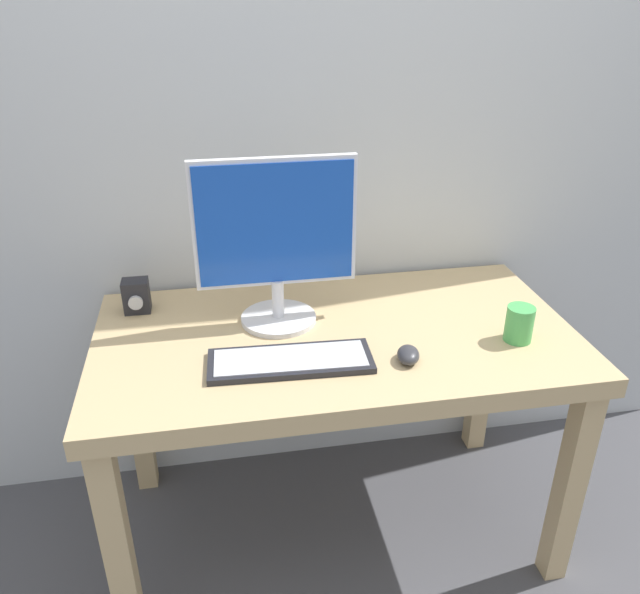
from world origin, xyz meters
TOP-DOWN VIEW (x-y plane):
  - ground_plane at (0.00, 0.00)m, footprint 6.00×6.00m
  - wall_back at (0.00, 0.41)m, footprint 2.97×0.04m
  - desk at (0.00, 0.00)m, footprint 1.40×0.75m
  - monitor at (-0.16, 0.11)m, footprint 0.47×0.23m
  - keyboard_primary at (-0.15, -0.15)m, footprint 0.45×0.18m
  - mouse at (0.16, -0.19)m, footprint 0.08×0.10m
  - audio_controller at (-0.58, 0.24)m, footprint 0.08×0.08m
  - coffee_mug at (0.50, -0.14)m, footprint 0.08×0.08m

SIDE VIEW (x-z plane):
  - ground_plane at x=0.00m, z-range 0.00..0.00m
  - desk at x=0.00m, z-range 0.29..1.06m
  - keyboard_primary at x=-0.15m, z-range 0.77..0.79m
  - mouse at x=0.16m, z-range 0.77..0.81m
  - audio_controller at x=-0.58m, z-range 0.77..0.87m
  - coffee_mug at x=0.50m, z-range 0.77..0.87m
  - monitor at x=-0.16m, z-range 0.78..1.28m
  - wall_back at x=0.00m, z-range 0.00..3.00m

